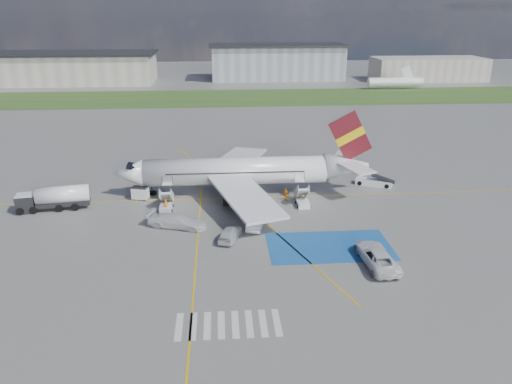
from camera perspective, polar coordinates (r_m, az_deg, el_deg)
ground at (r=59.91m, az=-1.86°, el=-4.84°), size 400.00×400.00×0.00m
grass_strip at (r=151.31m, az=-3.51°, el=10.70°), size 400.00×30.00×0.01m
taxiway_line_main at (r=70.94m, az=-2.30°, el=-0.70°), size 120.00×0.20×0.01m
taxiway_line_cross at (r=51.09m, az=-7.04°, el=-9.77°), size 0.20×60.00×0.01m
taxiway_line_diag at (r=70.94m, az=-2.30°, el=-0.70°), size 20.71×56.45×0.01m
staging_box at (r=57.58m, az=8.37°, el=-6.16°), size 14.00×8.00×0.01m
crosswalk at (r=44.28m, az=-3.18°, el=-14.89°), size 9.00×4.00×0.01m
terminal_west at (r=192.66m, az=-20.78°, el=13.06°), size 60.00×22.00×10.00m
terminal_centre at (r=191.42m, az=2.42°, el=14.58°), size 48.00×18.00×12.00m
terminal_east at (r=198.96m, az=19.04°, el=13.17°), size 40.00×16.00×8.00m
airliner at (r=71.74m, az=-1.19°, el=2.43°), size 36.81×32.95×11.92m
airstairs_fwd at (r=68.01m, az=-10.22°, el=-1.42°), size 1.90×5.20×3.60m
airstairs_aft at (r=68.52m, az=5.34°, el=-1.00°), size 1.90×5.20×3.60m
fuel_tanker at (r=71.86m, az=-22.08°, el=-0.84°), size 9.51×3.90×3.15m
gpu_cart at (r=72.02m, az=-13.08°, el=-0.20°), size 2.47×1.90×1.83m
belt_loader at (r=78.00m, az=13.35°, el=1.07°), size 5.92×3.92×1.73m
car_silver_a at (r=58.34m, az=-2.98°, el=-4.71°), size 3.30×5.11×1.62m
car_silver_b at (r=61.33m, az=0.01°, el=-3.36°), size 2.92×5.29×1.65m
van_white_a at (r=54.36m, az=13.65°, el=-6.88°), size 3.13×6.30×2.32m
van_white_b at (r=62.00m, az=-9.04°, el=-3.08°), size 6.04×3.95×2.20m
crew_fwd at (r=66.97m, az=-10.21°, el=-1.58°), size 0.73×0.68×1.67m
crew_nose at (r=70.27m, az=-10.71°, el=-0.58°), size 0.79×0.90×1.57m
crew_aft at (r=70.06m, az=3.42°, el=-0.24°), size 1.00×1.03×1.73m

